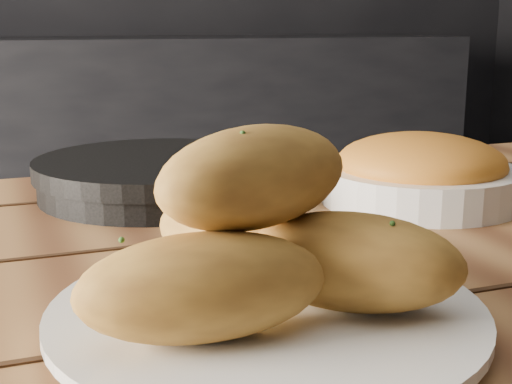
# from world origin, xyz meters

# --- Properties ---
(counter) EXTENTS (2.80, 0.60, 0.90)m
(counter) POSITION_xyz_m (0.00, 1.70, 0.45)
(counter) COLOR black
(counter) RESTS_ON ground
(table) EXTENTS (1.60, 0.90, 0.75)m
(table) POSITION_xyz_m (-0.04, -0.21, 0.66)
(table) COLOR olive
(table) RESTS_ON ground
(plate) EXTENTS (0.29, 0.29, 0.02)m
(plate) POSITION_xyz_m (-0.04, -0.32, 0.76)
(plate) COLOR white
(plate) RESTS_ON table
(bread_rolls) EXTENTS (0.26, 0.23, 0.12)m
(bread_rolls) POSITION_xyz_m (-0.05, -0.32, 0.81)
(bread_rolls) COLOR #C18C35
(bread_rolls) RESTS_ON plate
(skillet) EXTENTS (0.42, 0.29, 0.05)m
(skillet) POSITION_xyz_m (-0.02, 0.08, 0.77)
(skillet) COLOR black
(skillet) RESTS_ON table
(bowl) EXTENTS (0.22, 0.22, 0.08)m
(bowl) POSITION_xyz_m (0.25, -0.06, 0.78)
(bowl) COLOR white
(bowl) RESTS_ON table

